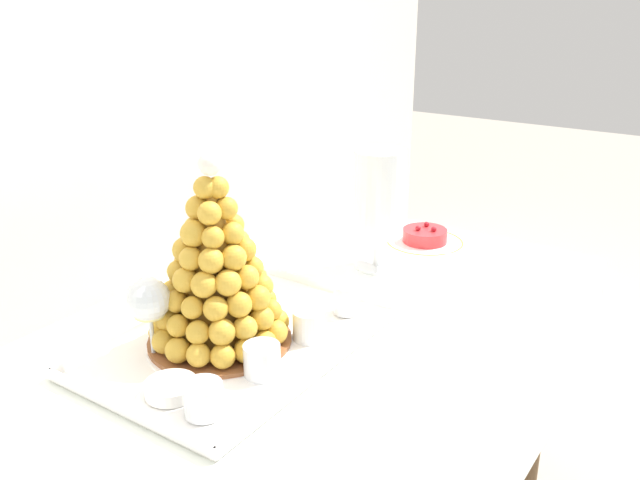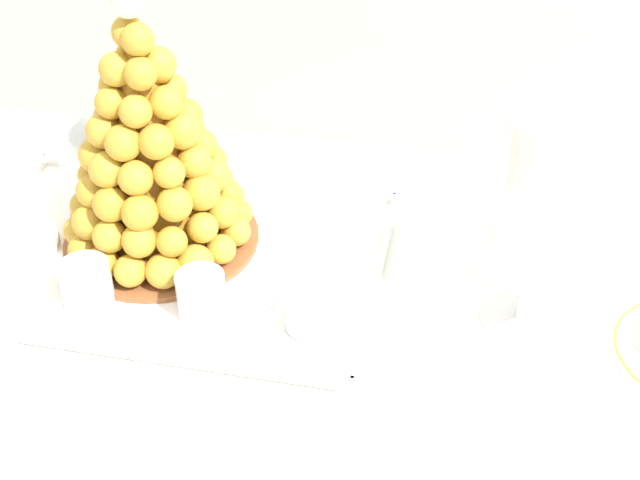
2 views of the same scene
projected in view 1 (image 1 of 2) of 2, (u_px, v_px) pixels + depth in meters
The scene contains 11 objects.
buffet_table at pixel (303, 370), 1.36m from camera, with size 1.39×0.83×0.73m.
serving_tray at pixel (241, 342), 1.26m from camera, with size 0.56×0.38×0.02m.
croquembouche at pixel (216, 272), 1.21m from camera, with size 0.26×0.26×0.36m.
dessert_cup_left at pixel (203, 400), 1.04m from camera, with size 0.06×0.06×0.05m.
dessert_cup_mid_left at pixel (262, 361), 1.14m from camera, with size 0.06×0.06×0.06m.
dessert_cup_centre at pixel (308, 326), 1.26m from camera, with size 0.06×0.06×0.06m.
dessert_cup_mid_right at pixel (346, 300), 1.36m from camera, with size 0.05×0.05×0.06m.
creme_brulee_ramekin at pixel (171, 387), 1.09m from camera, with size 0.09×0.09×0.02m.
macaron_goblet at pixel (379, 197), 1.54m from camera, with size 0.12×0.12×0.28m.
fruit_tart_plate at pixel (425, 239), 1.74m from camera, with size 0.20×0.20×0.05m.
wine_glass at pixel (149, 303), 1.17m from camera, with size 0.08×0.08×0.16m.
Camera 1 is at (-0.96, -0.69, 1.36)m, focal length 38.29 mm.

